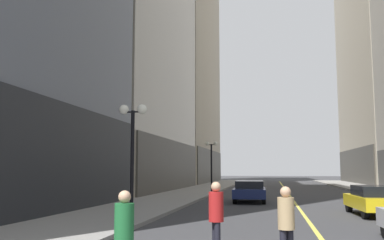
# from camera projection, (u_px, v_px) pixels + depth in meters

# --- Properties ---
(ground_plane) EXTENTS (200.00, 200.00, 0.00)m
(ground_plane) POSITION_uv_depth(u_px,v_px,m) (287.00, 192.00, 38.57)
(ground_plane) COLOR #38383A
(sidewalk_left) EXTENTS (4.50, 78.00, 0.15)m
(sidewalk_left) POSITION_uv_depth(u_px,v_px,m) (198.00, 191.00, 40.06)
(sidewalk_left) COLOR gray
(sidewalk_left) RESTS_ON ground
(sidewalk_right) EXTENTS (4.50, 78.00, 0.15)m
(sidewalk_right) POSITION_uv_depth(u_px,v_px,m) (384.00, 192.00, 37.10)
(sidewalk_right) COLOR gray
(sidewalk_right) RESTS_ON ground
(lane_centre_stripe) EXTENTS (0.16, 70.00, 0.01)m
(lane_centre_stripe) POSITION_uv_depth(u_px,v_px,m) (287.00, 192.00, 38.57)
(lane_centre_stripe) COLOR #E5D64C
(lane_centre_stripe) RESTS_ON ground
(building_left_far) EXTENTS (11.37, 26.00, 53.86)m
(building_left_far) POSITION_uv_depth(u_px,v_px,m) (176.00, 15.00, 68.99)
(building_left_far) COLOR #B7AD99
(building_left_far) RESTS_ON ground
(car_yellow) EXTENTS (1.97, 4.27, 1.32)m
(car_yellow) POSITION_uv_depth(u_px,v_px,m) (374.00, 199.00, 18.86)
(car_yellow) COLOR yellow
(car_yellow) RESTS_ON ground
(car_navy) EXTENTS (2.10, 4.79, 1.32)m
(car_navy) POSITION_uv_depth(u_px,v_px,m) (249.00, 190.00, 26.92)
(car_navy) COLOR #141E4C
(car_navy) RESTS_ON ground
(pedestrian_in_tan_trench) EXTENTS (0.46, 0.46, 1.68)m
(pedestrian_in_tan_trench) POSITION_uv_depth(u_px,v_px,m) (286.00, 221.00, 8.69)
(pedestrian_in_tan_trench) COLOR black
(pedestrian_in_tan_trench) RESTS_ON ground
(pedestrian_in_red_jacket) EXTENTS (0.46, 0.46, 1.75)m
(pedestrian_in_red_jacket) POSITION_uv_depth(u_px,v_px,m) (216.00, 214.00, 9.73)
(pedestrian_in_red_jacket) COLOR black
(pedestrian_in_red_jacket) RESTS_ON ground
(pedestrian_in_green_parka) EXTENTS (0.46, 0.46, 1.67)m
(pedestrian_in_green_parka) POSITION_uv_depth(u_px,v_px,m) (124.00, 231.00, 7.35)
(pedestrian_in_green_parka) COLOR black
(pedestrian_in_green_parka) RESTS_ON ground
(street_lamp_left_near) EXTENTS (1.06, 0.36, 4.43)m
(street_lamp_left_near) POSITION_uv_depth(u_px,v_px,m) (133.00, 136.00, 15.68)
(street_lamp_left_near) COLOR black
(street_lamp_left_near) RESTS_ON ground
(street_lamp_left_far) EXTENTS (1.06, 0.36, 4.43)m
(street_lamp_left_far) POSITION_uv_depth(u_px,v_px,m) (211.00, 155.00, 36.44)
(street_lamp_left_far) COLOR black
(street_lamp_left_far) RESTS_ON ground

